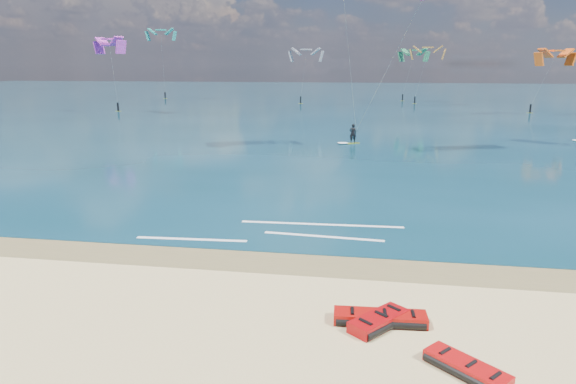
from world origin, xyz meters
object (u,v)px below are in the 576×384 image
object	(u,v)px
packed_kite_left	(380,323)
packed_kite_mid	(466,373)
packed_kite_right	(379,326)
kitesurfer_main	(369,50)

from	to	relation	value
packed_kite_left	packed_kite_mid	size ratio (longest dim) A/B	1.26
packed_kite_mid	packed_kite_right	bearing A→B (deg)	177.47
packed_kite_right	kitesurfer_main	world-z (taller)	kitesurfer_main
packed_kite_mid	kitesurfer_main	size ratio (longest dim) A/B	0.14
packed_kite_left	packed_kite_mid	xyz separation A→B (m)	(2.14, -2.34, 0.00)
packed_kite_mid	kitesurfer_main	world-z (taller)	kitesurfer_main
kitesurfer_main	packed_kite_left	bearing A→B (deg)	-122.02
packed_kite_mid	kitesurfer_main	xyz separation A→B (m)	(-3.01, 35.43, 8.90)
kitesurfer_main	packed_kite_mid	bearing A→B (deg)	-118.67
packed_kite_right	packed_kite_left	bearing A→B (deg)	30.89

